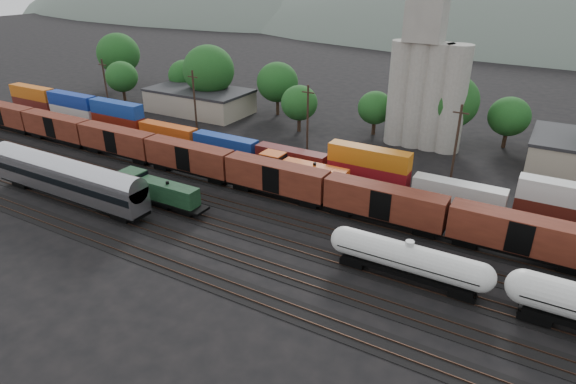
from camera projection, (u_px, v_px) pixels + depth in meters
The scene contains 13 objects.
ground at pixel (310, 227), 59.53m from camera, with size 600.00×600.00×0.00m, color black.
tracks at pixel (310, 227), 59.51m from camera, with size 180.00×33.20×0.20m.
green_locomotive at pixel (154, 190), 64.04m from camera, with size 15.02×2.65×3.98m.
tank_car_a at pixel (408, 259), 48.33m from camera, with size 16.81×3.01×4.41m.
passenger_coach at pixel (67, 177), 64.29m from camera, with size 26.84×3.31×6.10m.
orange_locomotive at pixel (297, 171), 69.66m from camera, with size 16.48×2.75×4.12m.
boxcar_string at pixel (327, 189), 62.19m from camera, with size 153.60×2.90×4.20m.
container_wall at pixel (291, 154), 75.24m from camera, with size 161.15×2.60×5.80m.
grain_silo at pixel (426, 83), 81.49m from camera, with size 13.40×5.00×29.00m.
industrial_sheds at pixel (438, 137), 83.11m from camera, with size 119.38×17.26×5.10m.
tree_band at pixel (361, 95), 90.42m from camera, with size 163.78×20.69×14.18m.
utility_poles at pixel (376, 131), 74.14m from camera, with size 122.20×0.36×12.00m.
distant_hills at pixel (569, 67), 261.46m from camera, with size 860.00×286.00×130.00m.
Camera 1 is at (23.55, -46.43, 29.34)m, focal length 30.00 mm.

